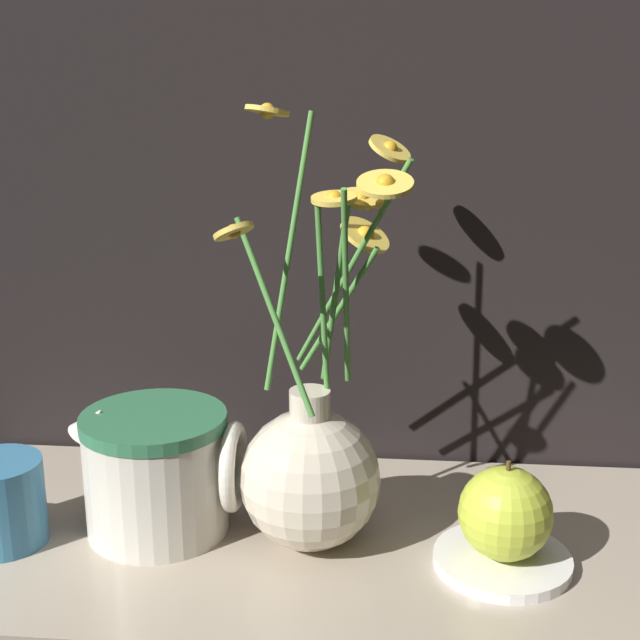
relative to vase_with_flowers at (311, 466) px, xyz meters
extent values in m
plane|color=black|center=(0.01, 0.01, -0.09)|extent=(6.00, 6.00, 0.00)
cube|color=tan|center=(0.01, 0.01, -0.08)|extent=(0.76, 0.34, 0.01)
sphere|color=beige|center=(0.00, 0.00, -0.01)|extent=(0.13, 0.13, 0.13)
cylinder|color=beige|center=(0.00, 0.00, 0.05)|extent=(0.04, 0.04, 0.04)
cylinder|color=#4C8E3D|center=(0.03, 0.05, 0.17)|extent=(0.11, 0.07, 0.20)
cylinder|color=#EAC64C|center=(0.06, 0.10, 0.27)|extent=(0.05, 0.05, 0.02)
sphere|color=gold|center=(0.06, 0.10, 0.27)|extent=(0.01, 0.01, 0.01)
cylinder|color=#4C8E3D|center=(0.01, 0.00, 0.16)|extent=(0.01, 0.03, 0.17)
cylinder|color=#EAC64C|center=(0.02, -0.01, 0.24)|extent=(0.05, 0.05, 0.01)
sphere|color=gold|center=(0.02, -0.01, 0.24)|extent=(0.01, 0.01, 0.01)
cylinder|color=#4C8E3D|center=(-0.02, 0.02, 0.19)|extent=(0.04, 0.05, 0.23)
cylinder|color=#EAC64C|center=(-0.04, 0.03, 0.30)|extent=(0.05, 0.05, 0.01)
sphere|color=gold|center=(-0.04, 0.03, 0.30)|extent=(0.01, 0.01, 0.01)
cylinder|color=#4C8E3D|center=(0.02, 0.03, 0.13)|extent=(0.07, 0.05, 0.13)
cylinder|color=#EAC64C|center=(0.04, 0.07, 0.20)|extent=(0.06, 0.06, 0.03)
sphere|color=gold|center=(0.04, 0.07, 0.20)|extent=(0.02, 0.02, 0.02)
cylinder|color=#4C8E3D|center=(0.03, 0.00, 0.16)|extent=(0.01, 0.07, 0.18)
cylinder|color=#EAC64C|center=(0.06, 0.00, 0.25)|extent=(0.05, 0.05, 0.02)
sphere|color=gold|center=(0.06, 0.00, 0.25)|extent=(0.02, 0.02, 0.02)
cylinder|color=#4C8E3D|center=(0.02, 0.01, 0.15)|extent=(0.03, 0.05, 0.16)
cylinder|color=#EAC64C|center=(0.04, 0.02, 0.23)|extent=(0.05, 0.05, 0.01)
sphere|color=gold|center=(0.04, 0.02, 0.23)|extent=(0.01, 0.01, 0.01)
cylinder|color=#4C8E3D|center=(-0.03, -0.03, 0.15)|extent=(0.07, 0.06, 0.15)
cylinder|color=#EAC64C|center=(-0.05, -0.07, 0.22)|extent=(0.04, 0.04, 0.02)
sphere|color=gold|center=(-0.05, -0.07, 0.22)|extent=(0.01, 0.01, 0.01)
cylinder|color=teal|center=(-0.28, -0.02, -0.04)|extent=(0.08, 0.08, 0.08)
cylinder|color=beige|center=(-0.14, 0.01, -0.02)|extent=(0.13, 0.13, 0.11)
cylinder|color=#33724C|center=(-0.14, 0.01, 0.03)|extent=(0.13, 0.13, 0.01)
torus|color=beige|center=(-0.07, 0.01, -0.01)|extent=(0.01, 0.08, 0.08)
cone|color=beige|center=(-0.20, 0.01, 0.03)|extent=(0.05, 0.04, 0.04)
cylinder|color=white|center=(0.17, -0.02, -0.07)|extent=(0.12, 0.12, 0.01)
sphere|color=#B7C638|center=(0.17, -0.02, -0.02)|extent=(0.08, 0.08, 0.08)
cylinder|color=#4C3819|center=(0.17, -0.02, 0.02)|extent=(0.00, 0.00, 0.01)
camera|label=1|loc=(0.07, -0.71, 0.35)|focal=50.00mm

